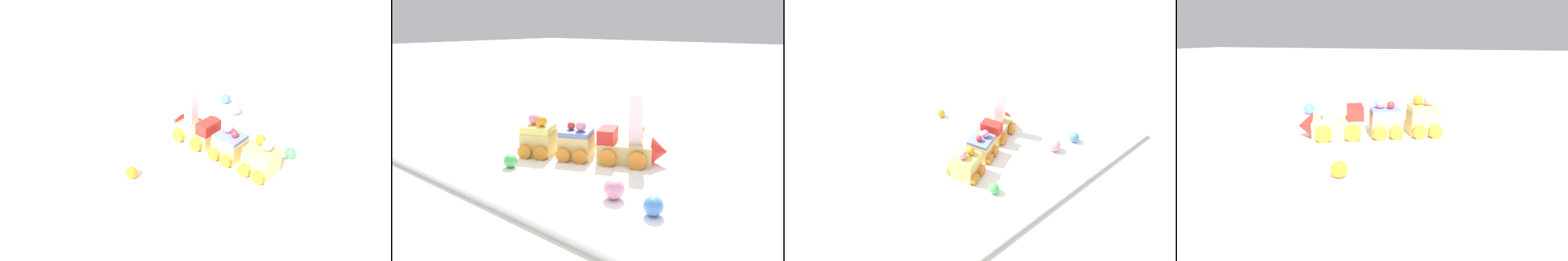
% 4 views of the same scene
% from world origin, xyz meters
% --- Properties ---
extents(ground_plane, '(10.00, 10.00, 0.00)m').
position_xyz_m(ground_plane, '(0.00, 0.00, 0.00)').
color(ground_plane, beige).
extents(display_board, '(0.77, 0.47, 0.01)m').
position_xyz_m(display_board, '(0.00, 0.00, 0.01)').
color(display_board, white).
rests_on(display_board, ground_plane).
extents(cake_train_locomotive, '(0.13, 0.10, 0.12)m').
position_xyz_m(cake_train_locomotive, '(0.06, 0.02, 0.04)').
color(cake_train_locomotive, '#E5C675').
rests_on(cake_train_locomotive, display_board).
extents(cake_car_blueberry, '(0.08, 0.09, 0.07)m').
position_xyz_m(cake_car_blueberry, '(-0.03, -0.02, 0.04)').
color(cake_car_blueberry, '#E5C675').
rests_on(cake_car_blueberry, display_board).
extents(cake_car_lemon, '(0.08, 0.09, 0.08)m').
position_xyz_m(cake_car_lemon, '(-0.10, -0.05, 0.04)').
color(cake_car_lemon, '#E5C675').
rests_on(cake_car_lemon, display_board).
extents(gumball_green, '(0.02, 0.02, 0.02)m').
position_xyz_m(gumball_green, '(-0.08, -0.13, 0.02)').
color(gumball_green, '#4CBC56').
rests_on(gumball_green, display_board).
extents(gumball_pink, '(0.03, 0.03, 0.03)m').
position_xyz_m(gumball_pink, '(0.13, -0.12, 0.03)').
color(gumball_pink, pink).
rests_on(gumball_pink, display_board).
extents(gumball_orange, '(0.02, 0.02, 0.02)m').
position_xyz_m(gumball_orange, '(-0.02, 0.19, 0.02)').
color(gumball_orange, orange).
rests_on(gumball_orange, display_board).
extents(gumball_blue, '(0.03, 0.03, 0.03)m').
position_xyz_m(gumball_blue, '(0.20, -0.13, 0.03)').
color(gumball_blue, '#4C84E0').
rests_on(gumball_blue, display_board).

